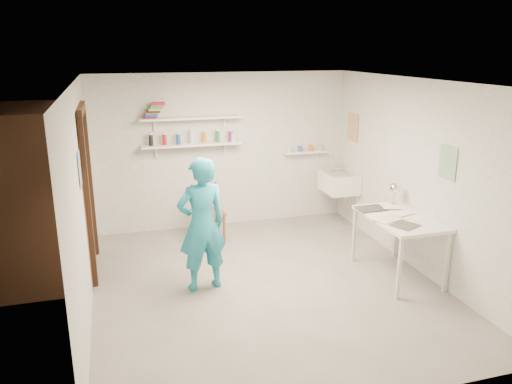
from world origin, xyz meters
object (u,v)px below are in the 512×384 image
object	(u,v)px
work_table	(398,247)
desk_lamp	(395,188)
belfast_sink	(339,183)
wall_clock	(201,197)
man	(202,225)
wooden_chair	(208,213)

from	to	relation	value
work_table	desk_lamp	bearing A→B (deg)	67.58
belfast_sink	wall_clock	world-z (taller)	wall_clock
man	wall_clock	xyz separation A→B (m)	(0.04, 0.22, 0.27)
man	wooden_chair	size ratio (longest dim) A/B	1.78
belfast_sink	work_table	distance (m)	1.96
work_table	man	bearing A→B (deg)	171.44
man	work_table	size ratio (longest dim) A/B	1.36
wooden_chair	work_table	size ratio (longest dim) A/B	0.77
work_table	wooden_chair	bearing A→B (deg)	138.70
wall_clock	desk_lamp	distance (m)	2.53
man	desk_lamp	distance (m)	2.57
wall_clock	wooden_chair	distance (m)	1.39
wooden_chair	desk_lamp	xyz separation A→B (m)	(2.22, -1.31, 0.55)
work_table	desk_lamp	distance (m)	0.79
work_table	desk_lamp	xyz separation A→B (m)	(0.19, 0.47, 0.61)
wall_clock	wooden_chair	xyz separation A→B (m)	(0.31, 1.21, -0.61)
man	wooden_chair	world-z (taller)	man
wall_clock	desk_lamp	xyz separation A→B (m)	(2.53, -0.11, -0.06)
man	work_table	distance (m)	2.43
belfast_sink	work_table	size ratio (longest dim) A/B	0.51
belfast_sink	wooden_chair	size ratio (longest dim) A/B	0.67
wall_clock	work_table	world-z (taller)	wall_clock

